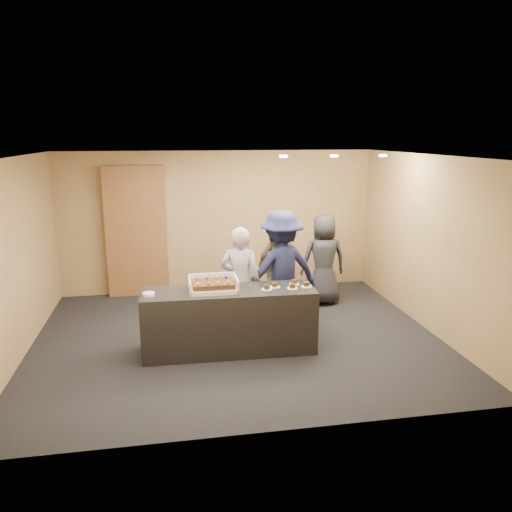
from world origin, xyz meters
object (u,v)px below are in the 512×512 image
sheet_cake (213,284)px  person_navy_man (281,271)px  cake_box (213,287)px  person_dark_suit (324,259)px  storage_cabinet (136,232)px  person_server_grey (240,282)px  person_sage_man (274,272)px  person_brown_extra (279,269)px  serving_counter (229,321)px  plate_stack (149,294)px

sheet_cake → person_navy_man: bearing=32.8°
cake_box → person_dark_suit: (2.14, 1.72, -0.13)m
storage_cabinet → person_server_grey: (1.63, -2.29, -0.38)m
sheet_cake → person_dark_suit: (2.14, 1.75, -0.18)m
cake_box → person_sage_man: size_ratio=0.41×
person_brown_extra → person_dark_suit: (0.92, 0.49, -0.01)m
serving_counter → sheet_cake: size_ratio=4.26×
person_server_grey → person_brown_extra: (0.76, 0.71, -0.02)m
person_server_grey → person_brown_extra: size_ratio=1.02×
cake_box → person_navy_man: bearing=31.9°
storage_cabinet → plate_stack: size_ratio=15.60×
person_sage_man → person_navy_man: size_ratio=0.85×
storage_cabinet → cake_box: storage_cabinet is taller
person_sage_man → person_brown_extra: size_ratio=0.97×
serving_counter → sheet_cake: sheet_cake is taller
sheet_cake → person_sage_man: bearing=46.1°
plate_stack → person_brown_extra: 2.47m
cake_box → person_server_grey: person_server_grey is taller
storage_cabinet → sheet_cake: bearing=-67.7°
serving_counter → person_brown_extra: person_brown_extra is taller
person_navy_man → person_dark_suit: 1.45m
serving_counter → cake_box: cake_box is taller
cake_box → person_navy_man: size_ratio=0.35×
plate_stack → person_brown_extra: bearing=32.2°
person_navy_man → person_brown_extra: size_ratio=1.14×
plate_stack → person_navy_man: 2.14m
storage_cabinet → person_sage_man: size_ratio=1.53×
storage_cabinet → person_dark_suit: bearing=-18.4°
person_dark_suit → sheet_cake: bearing=40.0°
cake_box → person_brown_extra: person_brown_extra is taller
storage_cabinet → person_navy_man: storage_cabinet is taller
person_navy_man → serving_counter: bearing=26.8°
plate_stack → person_server_grey: size_ratio=0.09×
person_server_grey → person_navy_man: size_ratio=0.90×
sheet_cake → plate_stack: size_ratio=3.59×
serving_counter → storage_cabinet: 3.26m
person_sage_man → person_dark_suit: 1.20m
serving_counter → storage_cabinet: bearing=117.2°
person_brown_extra → person_sage_man: bearing=22.7°
person_sage_man → person_brown_extra: (0.11, 0.12, 0.02)m
storage_cabinet → person_server_grey: bearing=-54.6°
person_brown_extra → sheet_cake: bearing=21.7°
person_sage_man → sheet_cake: bearing=44.9°
plate_stack → person_navy_man: (1.99, 0.77, 0.02)m
person_navy_man → person_brown_extra: 0.56m
serving_counter → person_sage_man: 1.49m
storage_cabinet → sheet_cake: 3.09m
cake_box → person_navy_man: 1.32m
storage_cabinet → person_brown_extra: size_ratio=1.49×
plate_stack → person_sage_man: bearing=31.1°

